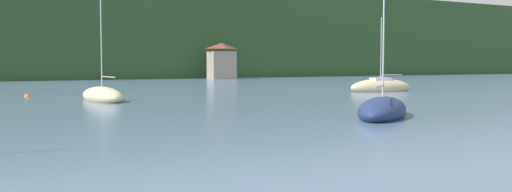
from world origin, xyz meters
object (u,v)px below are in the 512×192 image
object	(u,v)px
mooring_buoy_mid	(27,97)
sailboat_far_0	(381,87)
sailboat_mid_7	(382,111)
sailboat_far_3	(102,96)
shore_building_westcentral	(222,62)

from	to	relation	value
mooring_buoy_mid	sailboat_far_0	bearing A→B (deg)	-13.71
sailboat_far_0	mooring_buoy_mid	world-z (taller)	sailboat_far_0
sailboat_far_0	mooring_buoy_mid	distance (m)	37.67
sailboat_mid_7	mooring_buoy_mid	world-z (taller)	sailboat_mid_7
sailboat_mid_7	sailboat_far_0	bearing A→B (deg)	7.53
sailboat_far_0	sailboat_far_3	bearing A→B (deg)	9.52
shore_building_westcentral	sailboat_far_3	size ratio (longest dim) A/B	0.61
shore_building_westcentral	sailboat_mid_7	distance (m)	78.65
sailboat_far_3	mooring_buoy_mid	distance (m)	10.27
sailboat_far_0	sailboat_far_3	world-z (taller)	sailboat_far_3
shore_building_westcentral	sailboat_mid_7	bearing A→B (deg)	-108.13
sailboat_far_0	sailboat_far_3	distance (m)	31.51
shore_building_westcentral	sailboat_far_0	world-z (taller)	sailboat_far_0
shore_building_westcentral	sailboat_far_3	xyz separation A→B (m)	(-36.00, -52.01, -3.11)
sailboat_mid_7	shore_building_westcentral	bearing A→B (deg)	30.79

